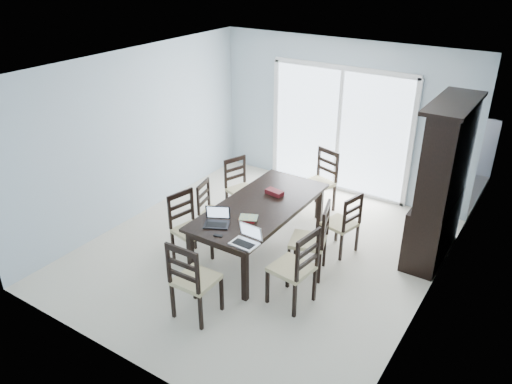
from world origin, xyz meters
TOP-DOWN VIEW (x-y plane):
  - floor at (0.00, 0.00)m, footprint 5.00×5.00m
  - ceiling at (0.00, 0.00)m, footprint 5.00×5.00m
  - back_wall at (0.00, 2.50)m, footprint 4.50×0.02m
  - wall_left at (-2.25, 0.00)m, footprint 0.02×5.00m
  - wall_right at (2.25, 0.00)m, footprint 0.02×5.00m
  - balcony at (0.00, 3.50)m, footprint 4.50×2.00m
  - railing at (0.00, 4.50)m, footprint 4.50×0.06m
  - dining_table at (0.00, 0.00)m, footprint 1.00×2.20m
  - china_hutch at (2.02, 1.25)m, footprint 0.50×1.38m
  - sliding_door at (0.00, 2.48)m, footprint 2.52×0.05m
  - chair_left_near at (-0.77, -0.64)m, footprint 0.51×0.50m
  - chair_left_mid at (-0.83, -0.06)m, footprint 0.47×0.46m
  - chair_left_far at (-0.90, 0.78)m, footprint 0.53×0.52m
  - chair_right_near at (1.00, -0.74)m, footprint 0.51×0.50m
  - chair_right_mid at (0.87, -0.05)m, footprint 0.56×0.55m
  - chair_right_far at (1.00, 0.61)m, footprint 0.49×0.48m
  - chair_end_near at (0.10, -1.61)m, footprint 0.45×0.47m
  - chair_end_far at (0.13, 1.65)m, footprint 0.55×0.56m
  - laptop_dark at (-0.16, -0.77)m, footprint 0.38×0.34m
  - laptop_silver at (0.38, -0.95)m, footprint 0.33×0.23m
  - book_stack at (0.09, -0.43)m, footprint 0.28×0.26m
  - cell_phone at (0.01, -0.96)m, footprint 0.12×0.08m
  - game_box at (-0.00, 0.37)m, footprint 0.27×0.16m
  - hot_tub at (-0.98, 3.54)m, footprint 1.86×1.70m

SIDE VIEW (x-z plane):
  - balcony at x=0.00m, z-range -0.10..0.00m
  - floor at x=0.00m, z-range 0.00..0.00m
  - hot_tub at x=-0.98m, z-range 0.00..0.88m
  - chair_left_mid at x=-0.83m, z-range 0.03..1.04m
  - railing at x=0.00m, z-range 0.00..1.10m
  - chair_right_far at x=1.00m, z-range 0.03..1.09m
  - chair_left_far at x=-0.90m, z-range 0.03..1.11m
  - chair_left_near at x=-0.77m, z-range 0.03..1.14m
  - chair_end_far at x=0.13m, z-range 0.03..1.20m
  - chair_right_mid at x=0.87m, z-range 0.03..1.20m
  - chair_end_near at x=0.10m, z-range 0.03..1.22m
  - chair_right_near at x=1.00m, z-range 0.03..1.22m
  - dining_table at x=0.00m, z-range 0.30..1.05m
  - cell_phone at x=0.01m, z-range 0.75..0.76m
  - book_stack at x=0.09m, z-range 0.75..0.79m
  - game_box at x=0.00m, z-range 0.75..0.81m
  - laptop_dark at x=-0.16m, z-range 0.69..0.91m
  - laptop_silver at x=0.38m, z-range 0.69..0.91m
  - china_hutch at x=2.02m, z-range -0.03..2.17m
  - sliding_door at x=0.00m, z-range 0.00..2.18m
  - back_wall at x=0.00m, z-range 0.00..2.60m
  - wall_left at x=-2.25m, z-range 0.00..2.60m
  - wall_right at x=2.25m, z-range 0.00..2.60m
  - ceiling at x=0.00m, z-range 2.60..2.60m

